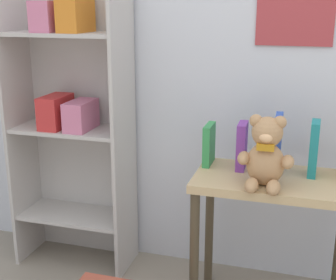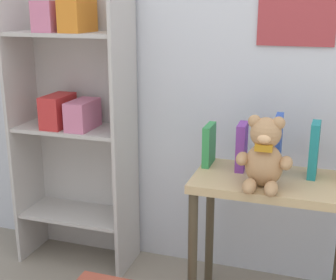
{
  "view_description": "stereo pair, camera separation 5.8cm",
  "coord_description": "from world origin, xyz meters",
  "px_view_note": "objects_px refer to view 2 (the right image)",
  "views": [
    {
      "loc": [
        0.21,
        -0.79,
        1.34
      ],
      "look_at": [
        -0.36,
        1.14,
        0.75
      ],
      "focal_mm": 50.0,
      "sensor_mm": 36.0,
      "label": 1
    },
    {
      "loc": [
        0.27,
        -0.78,
        1.34
      ],
      "look_at": [
        -0.36,
        1.14,
        0.75
      ],
      "focal_mm": 50.0,
      "sensor_mm": 36.0,
      "label": 2
    }
  ],
  "objects_px": {
    "display_table": "(272,204)",
    "book_standing_blue": "(278,144)",
    "bookshelf_side": "(76,110)",
    "book_standing_purple": "(242,147)",
    "book_standing_green": "(209,145)",
    "teddy_bear": "(264,155)",
    "book_standing_teal": "(314,150)"
  },
  "relations": [
    {
      "from": "bookshelf_side",
      "to": "book_standing_green",
      "type": "distance_m",
      "value": 0.73
    },
    {
      "from": "book_standing_green",
      "to": "book_standing_blue",
      "type": "height_order",
      "value": "book_standing_blue"
    },
    {
      "from": "teddy_bear",
      "to": "book_standing_green",
      "type": "distance_m",
      "value": 0.34
    },
    {
      "from": "book_standing_green",
      "to": "book_standing_blue",
      "type": "xyz_separation_m",
      "value": [
        0.3,
        -0.0,
        0.03
      ]
    },
    {
      "from": "bookshelf_side",
      "to": "book_standing_teal",
      "type": "distance_m",
      "value": 1.18
    },
    {
      "from": "teddy_bear",
      "to": "book_standing_green",
      "type": "relative_size",
      "value": 1.57
    },
    {
      "from": "bookshelf_side",
      "to": "book_standing_teal",
      "type": "relative_size",
      "value": 6.27
    },
    {
      "from": "bookshelf_side",
      "to": "teddy_bear",
      "type": "xyz_separation_m",
      "value": [
        0.99,
        -0.3,
        -0.05
      ]
    },
    {
      "from": "teddy_bear",
      "to": "book_standing_teal",
      "type": "xyz_separation_m",
      "value": [
        0.18,
        0.18,
        -0.01
      ]
    },
    {
      "from": "teddy_bear",
      "to": "book_standing_purple",
      "type": "xyz_separation_m",
      "value": [
        -0.12,
        0.18,
        -0.03
      ]
    },
    {
      "from": "bookshelf_side",
      "to": "book_standing_teal",
      "type": "bearing_deg",
      "value": -5.74
    },
    {
      "from": "display_table",
      "to": "book_standing_green",
      "type": "height_order",
      "value": "book_standing_green"
    },
    {
      "from": "display_table",
      "to": "book_standing_teal",
      "type": "relative_size",
      "value": 2.82
    },
    {
      "from": "book_standing_blue",
      "to": "book_standing_teal",
      "type": "xyz_separation_m",
      "value": [
        0.15,
        -0.02,
        -0.01
      ]
    },
    {
      "from": "teddy_bear",
      "to": "book_standing_green",
      "type": "height_order",
      "value": "teddy_bear"
    },
    {
      "from": "display_table",
      "to": "book_standing_blue",
      "type": "height_order",
      "value": "book_standing_blue"
    },
    {
      "from": "display_table",
      "to": "book_standing_purple",
      "type": "bearing_deg",
      "value": 152.66
    },
    {
      "from": "book_standing_blue",
      "to": "book_standing_teal",
      "type": "bearing_deg",
      "value": -6.9
    },
    {
      "from": "book_standing_green",
      "to": "book_standing_purple",
      "type": "distance_m",
      "value": 0.15
    },
    {
      "from": "book_standing_blue",
      "to": "book_standing_teal",
      "type": "height_order",
      "value": "book_standing_blue"
    },
    {
      "from": "book_standing_purple",
      "to": "book_standing_green",
      "type": "bearing_deg",
      "value": 170.64
    },
    {
      "from": "display_table",
      "to": "book_standing_blue",
      "type": "distance_m",
      "value": 0.26
    },
    {
      "from": "teddy_bear",
      "to": "book_standing_green",
      "type": "bearing_deg",
      "value": 142.88
    },
    {
      "from": "display_table",
      "to": "teddy_bear",
      "type": "distance_m",
      "value": 0.27
    },
    {
      "from": "bookshelf_side",
      "to": "teddy_bear",
      "type": "distance_m",
      "value": 1.03
    },
    {
      "from": "book_standing_green",
      "to": "display_table",
      "type": "bearing_deg",
      "value": -18.15
    },
    {
      "from": "display_table",
      "to": "book_standing_teal",
      "type": "xyz_separation_m",
      "value": [
        0.15,
        0.08,
        0.23
      ]
    },
    {
      "from": "bookshelf_side",
      "to": "book_standing_purple",
      "type": "relative_size",
      "value": 7.14
    },
    {
      "from": "bookshelf_side",
      "to": "book_standing_blue",
      "type": "relative_size",
      "value": 5.88
    },
    {
      "from": "bookshelf_side",
      "to": "book_standing_purple",
      "type": "bearing_deg",
      "value": -7.77
    },
    {
      "from": "bookshelf_side",
      "to": "book_standing_purple",
      "type": "xyz_separation_m",
      "value": [
        0.87,
        -0.12,
        -0.08
      ]
    },
    {
      "from": "book_standing_teal",
      "to": "book_standing_blue",
      "type": "bearing_deg",
      "value": 176.29
    }
  ]
}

